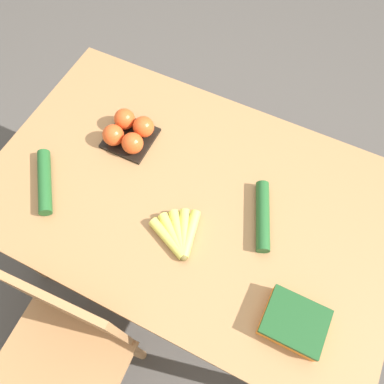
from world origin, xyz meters
The scene contains 8 objects.
ground_plane centered at (0.00, 0.00, 0.00)m, with size 12.00×12.00×0.00m, color #4C4742.
dining_table centered at (0.00, 0.00, 0.64)m, with size 1.37×0.86×0.73m.
chair centered at (0.18, 0.60, 0.48)m, with size 0.44×0.42×0.90m.
banana_bunch centered at (-0.03, 0.15, 0.75)m, with size 0.16×0.17×0.03m.
tomato_pack centered at (0.30, -0.11, 0.77)m, with size 0.16×0.16×0.08m.
carrot_bag centered at (-0.43, 0.24, 0.77)m, with size 0.17×0.14×0.06m.
cucumber_near centered at (-0.24, -0.03, 0.75)m, with size 0.13×0.23×0.04m.
cucumber_far centered at (0.46, 0.18, 0.75)m, with size 0.18×0.21×0.04m.
Camera 1 is at (-0.24, 0.49, 1.84)m, focal length 35.00 mm.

